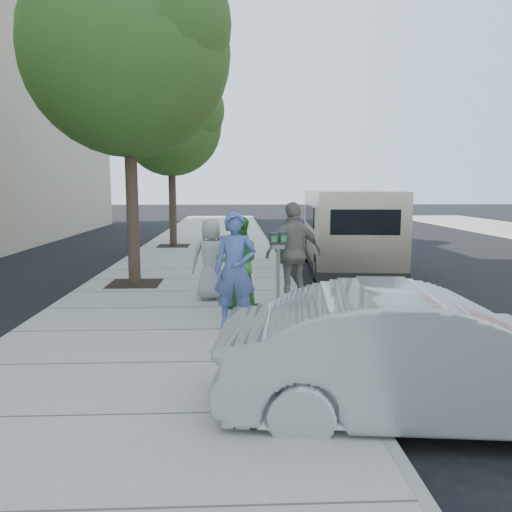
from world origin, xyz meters
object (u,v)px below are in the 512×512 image
object	(u,v)px
person_green_shirt	(238,263)
person_officer	(235,270)
parking_meter	(278,255)
sedan	(426,357)
person_gray_shirt	(212,259)
tree_near	(129,44)
van	(347,229)
tree_far	(172,120)
person_striped_polo	(294,253)

from	to	relation	value
person_green_shirt	person_officer	bearing A→B (deg)	87.93
parking_meter	sedan	size ratio (longest dim) A/B	0.35
person_green_shirt	person_gray_shirt	size ratio (longest dim) A/B	1.05
sedan	person_officer	distance (m)	3.71
tree_near	parking_meter	size ratio (longest dim) A/B	5.14
person_green_shirt	sedan	bearing A→B (deg)	113.60
sedan	person_officer	world-z (taller)	person_officer
sedan	person_officer	bearing A→B (deg)	38.07
van	tree_near	bearing A→B (deg)	-152.18
van	person_gray_shirt	bearing A→B (deg)	-127.10
tree_far	sedan	world-z (taller)	tree_far
parking_meter	person_green_shirt	xyz separation A→B (m)	(-0.72, 0.36, -0.20)
tree_far	person_officer	distance (m)	12.19
tree_far	sedan	distance (m)	15.67
person_officer	person_green_shirt	bearing A→B (deg)	91.99
tree_far	person_gray_shirt	world-z (taller)	tree_far
person_green_shirt	tree_far	bearing A→B (deg)	-76.40
person_officer	tree_near	bearing A→B (deg)	126.13
van	sedan	size ratio (longest dim) A/B	1.50
sedan	person_officer	xyz separation A→B (m)	(-1.94, 3.13, 0.39)
tree_near	sedan	bearing A→B (deg)	-58.29
sedan	person_green_shirt	world-z (taller)	person_green_shirt
person_officer	person_gray_shirt	world-z (taller)	person_officer
tree_near	van	world-z (taller)	tree_near
tree_near	person_gray_shirt	xyz separation A→B (m)	(1.85, -1.74, -4.57)
tree_near	person_officer	bearing A→B (deg)	-58.31
person_green_shirt	person_gray_shirt	world-z (taller)	person_green_shirt
parking_meter	van	distance (m)	5.73
tree_near	tree_far	bearing A→B (deg)	90.00
tree_far	sedan	size ratio (longest dim) A/B	1.53
person_green_shirt	person_striped_polo	distance (m)	1.13
tree_near	person_striped_polo	distance (m)	6.01
person_gray_shirt	person_striped_polo	bearing A→B (deg)	157.77
sedan	person_green_shirt	distance (m)	4.79
tree_near	person_green_shirt	size ratio (longest dim) A/B	4.36
parking_meter	person_officer	world-z (taller)	person_officer
tree_near	sedan	xyz separation A→B (m)	(4.25, -6.89, -4.85)
person_gray_shirt	parking_meter	bearing A→B (deg)	131.65
van	person_gray_shirt	distance (m)	5.48
parking_meter	person_green_shirt	bearing A→B (deg)	144.40
person_officer	sedan	bearing A→B (deg)	-53.83
person_green_shirt	van	bearing A→B (deg)	-122.61
tree_far	person_green_shirt	distance (m)	11.07
sedan	person_striped_polo	distance (m)	4.78
tree_far	parking_meter	distance (m)	11.50
person_officer	person_green_shirt	world-z (taller)	person_officer
tree_far	person_striped_polo	xyz separation A→B (m)	(3.45, -9.79, -3.74)
person_striped_polo	person_officer	bearing A→B (deg)	34.33
person_green_shirt	person_striped_polo	bearing A→B (deg)	-164.04
tree_near	person_gray_shirt	size ratio (longest dim) A/B	4.57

